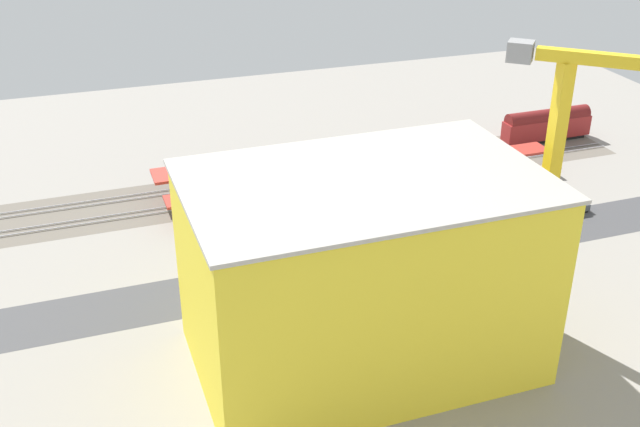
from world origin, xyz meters
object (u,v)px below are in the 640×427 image
object	(u,v)px
street_tree_2	(282,259)
traffic_light	(229,237)
parked_car_5	(303,256)
tower_crane	(568,174)
parked_car_4	(363,246)
parked_car_6	(244,264)
locomotive	(428,146)
construction_building	(363,275)
platform_canopy_far	(330,153)
passenger_coach	(547,124)
parked_car_0	(574,207)
platform_canopy_near	(369,173)
parked_car_3	(423,234)
street_tree_0	(444,230)
parked_car_2	(474,226)
box_truck_0	(421,254)
freight_coach_far	(266,175)
street_tree_1	(265,271)
parked_car_1	(526,216)

from	to	relation	value
street_tree_2	traffic_light	distance (m)	10.35
parked_car_5	tower_crane	bearing A→B (deg)	135.01
parked_car_4	parked_car_6	size ratio (longest dim) A/B	1.01
locomotive	street_tree_2	xyz separation A→B (m)	(34.95, 33.72, 3.65)
parked_car_4	construction_building	distance (m)	24.41
platform_canopy_far	passenger_coach	bearing A→B (deg)	-176.08
locomotive	parked_car_4	size ratio (longest dim) A/B	3.44
parked_car_0	parked_car_4	xyz separation A→B (m)	(32.93, 0.71, -0.05)
platform_canopy_near	parked_car_4	bearing A→B (deg)	65.72
traffic_light	parked_car_0	bearing A→B (deg)	178.87
parked_car_0	traffic_light	distance (m)	50.38
parked_car_3	construction_building	xyz separation A→B (m)	(17.30, 21.26, 9.37)
passenger_coach	parked_car_6	xyz separation A→B (m)	(60.50, 25.66, -2.27)
passenger_coach	street_tree_0	distance (m)	50.19
tower_crane	street_tree_2	xyz separation A→B (m)	(26.44, -14.14, -12.95)
parked_car_4	parked_car_5	distance (m)	8.30
platform_canopy_far	street_tree_0	size ratio (longest dim) A/B	6.48
parked_car_3	street_tree_2	size ratio (longest dim) A/B	0.52
platform_canopy_far	parked_car_2	distance (m)	26.65
parked_car_3	traffic_light	size ratio (longest dim) A/B	0.70
street_tree_0	traffic_light	world-z (taller)	street_tree_0
platform_canopy_near	street_tree_0	world-z (taller)	street_tree_0
parked_car_4	box_truck_0	xyz separation A→B (m)	(-5.47, 6.00, 1.01)
street_tree_0	freight_coach_far	bearing A→B (deg)	-61.64
passenger_coach	parked_car_2	bearing A→B (deg)	42.62
street_tree_2	traffic_light	xyz separation A→B (m)	(4.25, -9.35, -1.34)
parked_car_6	box_truck_0	size ratio (longest dim) A/B	0.48
freight_coach_far	parked_car_0	world-z (taller)	freight_coach_far
street_tree_2	parked_car_0	bearing A→B (deg)	-169.71
tower_crane	traffic_light	xyz separation A→B (m)	(30.69, -23.49, -14.29)
tower_crane	box_truck_0	bearing A→B (deg)	-63.46
parked_car_5	construction_building	bearing A→B (deg)	89.56
tower_crane	parked_car_5	bearing A→B (deg)	-44.99
platform_canopy_far	parked_car_4	xyz separation A→B (m)	(3.58, 23.27, -3.41)
parked_car_3	parked_car_5	world-z (taller)	parked_car_3
freight_coach_far	street_tree_0	distance (m)	31.92
passenger_coach	box_truck_0	size ratio (longest dim) A/B	1.76
parked_car_6	street_tree_1	size ratio (longest dim) A/B	0.70
passenger_coach	parked_car_4	xyz separation A→B (m)	(44.60, 26.08, -2.28)
passenger_coach	parked_car_1	distance (m)	32.50
platform_canopy_far	construction_building	size ratio (longest dim) A/B	1.64
parked_car_2	tower_crane	distance (m)	28.35
parked_car_5	parked_car_6	bearing A→B (deg)	-4.17
parked_car_6	street_tree_2	bearing A→B (deg)	109.25
platform_canopy_far	parked_car_2	bearing A→B (deg)	119.21
freight_coach_far	street_tree_0	bearing A→B (deg)	118.36
platform_canopy_far	parked_car_0	bearing A→B (deg)	142.45
parked_car_5	locomotive	bearing A→B (deg)	-139.01
parked_car_6	construction_building	xyz separation A→B (m)	(-7.44, 21.30, 9.38)
parked_car_1	locomotive	bearing A→B (deg)	-83.55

